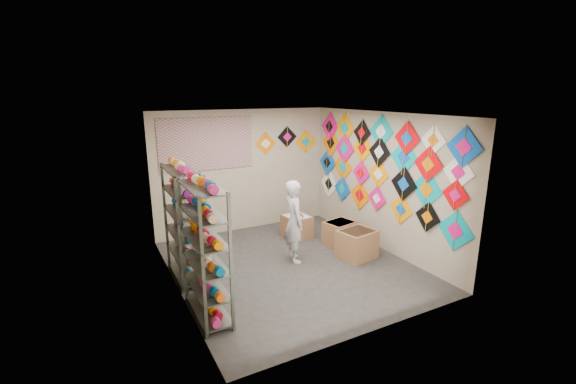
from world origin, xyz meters
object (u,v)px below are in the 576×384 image
carton_a (357,244)px  shelf_rack_back (183,224)px  shelf_rack_front (205,252)px  carton_c (297,227)px  carton_b (340,233)px  shopkeeper (294,221)px

carton_a → shelf_rack_back: bearing=156.1°
shelf_rack_front → carton_a: bearing=10.7°
carton_a → carton_c: (-0.49, 1.45, -0.03)m
shelf_rack_front → carton_c: size_ratio=3.40×
carton_b → carton_c: bearing=116.8°
carton_a → carton_c: bearing=98.0°
shelf_rack_front → carton_c: (2.56, 2.03, -0.71)m
shelf_rack_back → carton_c: (2.56, 0.73, -0.71)m
shelf_rack_front → carton_b: shelf_rack_front is taller
carton_a → carton_b: size_ratio=1.10×
shelf_rack_front → shelf_rack_back: 1.30m
shelf_rack_back → carton_a: (3.05, -0.72, -0.68)m
shelf_rack_front → carton_a: shelf_rack_front is taller
shelf_rack_front → carton_c: shelf_rack_front is taller
carton_a → carton_b: bearing=70.5°
shelf_rack_back → shopkeeper: 1.98m
carton_c → carton_b: bearing=-56.4°
shelf_rack_back → shopkeeper: bearing=-7.9°
shelf_rack_back → carton_a: shelf_rack_back is taller
shopkeeper → carton_c: size_ratio=2.75×
carton_a → shopkeeper: bearing=147.0°
carton_a → carton_b: 0.72m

